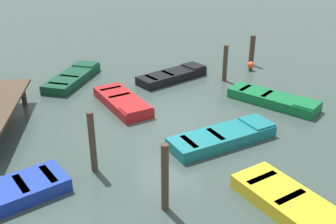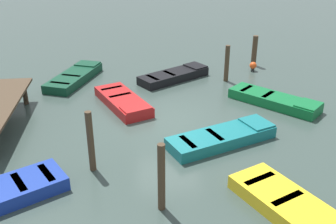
# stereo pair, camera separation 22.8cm
# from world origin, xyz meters

# --- Properties ---
(ground_plane) EXTENTS (80.00, 80.00, 0.00)m
(ground_plane) POSITION_xyz_m (0.00, 0.00, 0.00)
(ground_plane) COLOR #33423D
(rowboat_blue) EXTENTS (2.62, 3.05, 0.46)m
(rowboat_blue) POSITION_xyz_m (-4.51, 4.49, 0.22)
(rowboat_blue) COLOR navy
(rowboat_blue) RESTS_ON ground_plane
(rowboat_dark_green) EXTENTS (3.96, 2.36, 0.46)m
(rowboat_dark_green) POSITION_xyz_m (4.52, 4.29, 0.22)
(rowboat_dark_green) COLOR #0C3823
(rowboat_dark_green) RESTS_ON ground_plane
(rowboat_black) EXTENTS (3.00, 3.59, 0.46)m
(rowboat_black) POSITION_xyz_m (4.48, -0.53, 0.22)
(rowboat_black) COLOR black
(rowboat_black) RESTS_ON ground_plane
(rowboat_teal) EXTENTS (2.69, 3.97, 0.46)m
(rowboat_teal) POSITION_xyz_m (-1.82, -1.77, 0.22)
(rowboat_teal) COLOR #14666B
(rowboat_teal) RESTS_ON ground_plane
(rowboat_green) EXTENTS (3.41, 3.51, 0.46)m
(rowboat_green) POSITION_xyz_m (1.23, -4.50, 0.22)
(rowboat_green) COLOR #0F602D
(rowboat_green) RESTS_ON ground_plane
(rowboat_red) EXTENTS (3.55, 2.61, 0.46)m
(rowboat_red) POSITION_xyz_m (1.43, 1.79, 0.22)
(rowboat_red) COLOR maroon
(rowboat_red) RESTS_ON ground_plane
(rowboat_yellow) EXTENTS (3.87, 2.91, 0.46)m
(rowboat_yellow) POSITION_xyz_m (-5.71, -2.94, 0.22)
(rowboat_yellow) COLOR gold
(rowboat_yellow) RESTS_ON ground_plane
(mooring_piling_mid_left) EXTENTS (0.27, 0.27, 1.61)m
(mooring_piling_mid_left) POSITION_xyz_m (6.50, -4.94, 0.81)
(mooring_piling_mid_left) COLOR #423323
(mooring_piling_mid_left) RESTS_ON ground_plane
(mooring_piling_center) EXTENTS (0.20, 0.20, 1.92)m
(mooring_piling_center) POSITION_xyz_m (-5.19, 0.43, 0.96)
(mooring_piling_center) COLOR #423323
(mooring_piling_center) RESTS_ON ground_plane
(mooring_piling_far_right) EXTENTS (0.22, 0.22, 1.76)m
(mooring_piling_far_right) POSITION_xyz_m (4.18, -3.01, 0.88)
(mooring_piling_far_right) COLOR #423323
(mooring_piling_far_right) RESTS_ON ground_plane
(mooring_piling_mid_right) EXTENTS (0.20, 0.20, 1.94)m
(mooring_piling_mid_right) POSITION_xyz_m (-3.27, 2.44, 0.97)
(mooring_piling_mid_right) COLOR #423323
(mooring_piling_mid_right) RESTS_ON ground_plane
(marker_buoy) EXTENTS (0.36, 0.36, 0.48)m
(marker_buoy) POSITION_xyz_m (5.57, -4.68, 0.29)
(marker_buoy) COLOR #262626
(marker_buoy) RESTS_ON ground_plane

